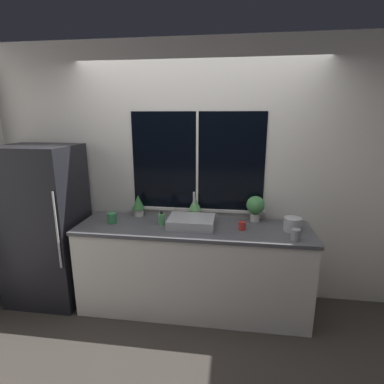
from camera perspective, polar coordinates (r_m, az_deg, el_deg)
The scene contains 14 objects.
ground_plane at distance 3.15m, azimuth -0.71°, elevation -24.17°, with size 14.00×14.00×0.00m, color #38332D.
wall_back at distance 3.20m, azimuth 1.07°, elevation 3.41°, with size 8.00×0.09×2.70m.
wall_left at distance 4.76m, azimuth -25.49°, elevation 5.61°, with size 0.06×7.00×2.70m.
counter at distance 3.15m, azimuth 0.14°, elevation -14.22°, with size 2.30×0.65×0.90m.
refrigerator at distance 3.53m, azimuth -26.21°, elevation -5.70°, with size 0.75×0.65×1.67m.
sink at distance 2.96m, azimuth -0.12°, elevation -5.65°, with size 0.45×0.40×0.30m.
potted_plant_left at distance 3.28m, azimuth -10.20°, elevation -2.35°, with size 0.13×0.13×0.23m.
potted_plant_center at distance 3.15m, azimuth 0.57°, elevation -2.65°, with size 0.13×0.13×0.24m.
potted_plant_right at distance 3.13m, azimuth 12.00°, elevation -2.67°, with size 0.18×0.18×0.27m.
soap_bottle at distance 3.01m, azimuth -5.80°, elevation -5.12°, with size 0.07×0.07×0.14m.
mug_green at distance 3.15m, azimuth -14.98°, elevation -4.80°, with size 0.09×0.09×0.10m.
mug_red at distance 2.91m, azimuth 9.52°, elevation -6.38°, with size 0.07×0.07×0.08m.
mug_grey at distance 2.79m, azimuth 19.14°, elevation -7.71°, with size 0.08×0.08×0.10m.
kettle at distance 2.99m, azimuth 18.61°, elevation -5.75°, with size 0.16×0.16×0.14m.
Camera 1 is at (0.37, -2.43, 1.96)m, focal length 28.00 mm.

